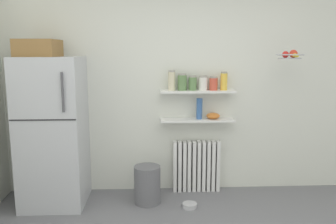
{
  "coord_description": "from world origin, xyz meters",
  "views": [
    {
      "loc": [
        -0.46,
        -2.19,
        1.71
      ],
      "look_at": [
        -0.27,
        1.6,
        1.05
      ],
      "focal_mm": 37.43,
      "sensor_mm": 36.0,
      "label": 1
    }
  ],
  "objects_px": {
    "storage_jar_4": "(213,83)",
    "pet_food_bowl": "(190,205)",
    "storage_jar_0": "(172,81)",
    "shelf_bowl": "(213,116)",
    "storage_jar_2": "(193,83)",
    "trash_bin": "(147,185)",
    "storage_jar_5": "(224,81)",
    "vase": "(199,109)",
    "storage_jar_3": "(203,83)",
    "hanging_fruit_basket": "(291,55)",
    "storage_jar_1": "(182,82)",
    "radiator": "(196,166)",
    "refrigerator": "(53,128)"
  },
  "relations": [
    {
      "from": "storage_jar_4",
      "to": "pet_food_bowl",
      "type": "distance_m",
      "value": 1.42
    },
    {
      "from": "storage_jar_0",
      "to": "shelf_bowl",
      "type": "bearing_deg",
      "value": 0.0
    },
    {
      "from": "storage_jar_2",
      "to": "trash_bin",
      "type": "height_order",
      "value": "storage_jar_2"
    },
    {
      "from": "storage_jar_0",
      "to": "storage_jar_5",
      "type": "bearing_deg",
      "value": 0.0
    },
    {
      "from": "vase",
      "to": "pet_food_bowl",
      "type": "relative_size",
      "value": 1.53
    },
    {
      "from": "storage_jar_2",
      "to": "pet_food_bowl",
      "type": "relative_size",
      "value": 1.07
    },
    {
      "from": "storage_jar_3",
      "to": "storage_jar_4",
      "type": "height_order",
      "value": "storage_jar_3"
    },
    {
      "from": "storage_jar_3",
      "to": "hanging_fruit_basket",
      "type": "height_order",
      "value": "hanging_fruit_basket"
    },
    {
      "from": "storage_jar_1",
      "to": "hanging_fruit_basket",
      "type": "xyz_separation_m",
      "value": [
        1.18,
        -0.24,
        0.31
      ]
    },
    {
      "from": "storage_jar_3",
      "to": "hanging_fruit_basket",
      "type": "distance_m",
      "value": 1.02
    },
    {
      "from": "storage_jar_3",
      "to": "trash_bin",
      "type": "bearing_deg",
      "value": -155.6
    },
    {
      "from": "radiator",
      "to": "storage_jar_2",
      "type": "relative_size",
      "value": 3.63
    },
    {
      "from": "vase",
      "to": "shelf_bowl",
      "type": "relative_size",
      "value": 1.54
    },
    {
      "from": "storage_jar_1",
      "to": "hanging_fruit_basket",
      "type": "bearing_deg",
      "value": -11.72
    },
    {
      "from": "refrigerator",
      "to": "storage_jar_3",
      "type": "height_order",
      "value": "refrigerator"
    },
    {
      "from": "storage_jar_4",
      "to": "pet_food_bowl",
      "type": "relative_size",
      "value": 1.0
    },
    {
      "from": "storage_jar_2",
      "to": "storage_jar_1",
      "type": "bearing_deg",
      "value": 180.0
    },
    {
      "from": "radiator",
      "to": "storage_jar_5",
      "type": "xyz_separation_m",
      "value": [
        0.31,
        -0.03,
        1.05
      ]
    },
    {
      "from": "radiator",
      "to": "hanging_fruit_basket",
      "type": "relative_size",
      "value": 2.07
    },
    {
      "from": "vase",
      "to": "storage_jar_5",
      "type": "bearing_deg",
      "value": 0.0
    },
    {
      "from": "storage_jar_2",
      "to": "pet_food_bowl",
      "type": "distance_m",
      "value": 1.39
    },
    {
      "from": "storage_jar_4",
      "to": "vase",
      "type": "xyz_separation_m",
      "value": [
        -0.16,
        0.0,
        -0.3
      ]
    },
    {
      "from": "storage_jar_1",
      "to": "vase",
      "type": "xyz_separation_m",
      "value": [
        0.21,
        0.0,
        -0.32
      ]
    },
    {
      "from": "storage_jar_0",
      "to": "hanging_fruit_basket",
      "type": "xyz_separation_m",
      "value": [
        1.3,
        -0.24,
        0.29
      ]
    },
    {
      "from": "storage_jar_2",
      "to": "storage_jar_3",
      "type": "distance_m",
      "value": 0.12
    },
    {
      "from": "storage_jar_0",
      "to": "trash_bin",
      "type": "relative_size",
      "value": 0.55
    },
    {
      "from": "storage_jar_0",
      "to": "shelf_bowl",
      "type": "relative_size",
      "value": 1.46
    },
    {
      "from": "shelf_bowl",
      "to": "pet_food_bowl",
      "type": "distance_m",
      "value": 1.08
    },
    {
      "from": "storage_jar_3",
      "to": "shelf_bowl",
      "type": "bearing_deg",
      "value": -0.0
    },
    {
      "from": "storage_jar_5",
      "to": "hanging_fruit_basket",
      "type": "bearing_deg",
      "value": -19.64
    },
    {
      "from": "storage_jar_5",
      "to": "trash_bin",
      "type": "height_order",
      "value": "storage_jar_5"
    },
    {
      "from": "storage_jar_0",
      "to": "storage_jar_5",
      "type": "distance_m",
      "value": 0.62
    },
    {
      "from": "storage_jar_1",
      "to": "trash_bin",
      "type": "xyz_separation_m",
      "value": [
        -0.42,
        -0.3,
        -1.14
      ]
    },
    {
      "from": "shelf_bowl",
      "to": "storage_jar_3",
      "type": "bearing_deg",
      "value": 180.0
    },
    {
      "from": "storage_jar_1",
      "to": "pet_food_bowl",
      "type": "xyz_separation_m",
      "value": [
        0.05,
        -0.46,
        -1.33
      ]
    },
    {
      "from": "storage_jar_0",
      "to": "storage_jar_3",
      "type": "relative_size",
      "value": 1.36
    },
    {
      "from": "storage_jar_5",
      "to": "vase",
      "type": "distance_m",
      "value": 0.43
    },
    {
      "from": "radiator",
      "to": "trash_bin",
      "type": "height_order",
      "value": "radiator"
    },
    {
      "from": "radiator",
      "to": "shelf_bowl",
      "type": "distance_m",
      "value": 0.66
    },
    {
      "from": "storage_jar_4",
      "to": "radiator",
      "type": "bearing_deg",
      "value": 170.77
    },
    {
      "from": "pet_food_bowl",
      "to": "storage_jar_3",
      "type": "bearing_deg",
      "value": 67.04
    },
    {
      "from": "storage_jar_2",
      "to": "vase",
      "type": "height_order",
      "value": "storage_jar_2"
    },
    {
      "from": "trash_bin",
      "to": "pet_food_bowl",
      "type": "bearing_deg",
      "value": -18.46
    },
    {
      "from": "radiator",
      "to": "storage_jar_1",
      "type": "bearing_deg",
      "value": -170.77
    },
    {
      "from": "storage_jar_3",
      "to": "storage_jar_4",
      "type": "xyz_separation_m",
      "value": [
        0.12,
        -0.0,
        -0.0
      ]
    },
    {
      "from": "shelf_bowl",
      "to": "refrigerator",
      "type": "bearing_deg",
      "value": -172.81
    },
    {
      "from": "storage_jar_1",
      "to": "storage_jar_2",
      "type": "relative_size",
      "value": 1.14
    },
    {
      "from": "storage_jar_4",
      "to": "trash_bin",
      "type": "height_order",
      "value": "storage_jar_4"
    },
    {
      "from": "vase",
      "to": "hanging_fruit_basket",
      "type": "bearing_deg",
      "value": -14.14
    },
    {
      "from": "storage_jar_2",
      "to": "hanging_fruit_basket",
      "type": "distance_m",
      "value": 1.13
    }
  ]
}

